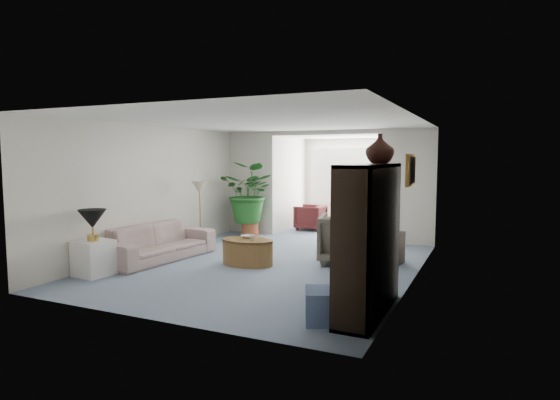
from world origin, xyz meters
The scene contains 26 objects.
floor centered at (0.00, 0.00, 0.00)m, with size 6.00×6.00×0.00m, color gray.
sunroom_floor centered at (0.00, 4.10, 0.00)m, with size 2.60×2.60×0.00m, color gray.
back_pier_left centered at (-1.90, 3.00, 1.25)m, with size 1.20×0.12×2.50m, color beige.
back_pier_right centered at (1.90, 3.00, 1.25)m, with size 1.20×0.12×2.50m, color beige.
back_header centered at (0.00, 3.00, 2.45)m, with size 2.60×0.12×0.10m, color beige.
window_pane centered at (0.00, 5.18, 1.40)m, with size 2.20×0.02×1.50m, color white.
window_blinds centered at (0.00, 5.15, 1.40)m, with size 2.20×0.02×1.50m, color white.
framed_picture centered at (2.46, -0.10, 1.70)m, with size 0.04×0.50×0.40m, color #C1B09A.
sofa centered at (-2.00, -0.41, 0.33)m, with size 2.24×0.87×0.65m, color #B4A998.
end_table centered at (-2.20, -1.76, 0.28)m, with size 0.51×0.51×0.56m, color white.
table_lamp centered at (-2.20, -1.76, 0.91)m, with size 0.44×0.44×0.30m, color black.
floor_lamp centered at (-2.06, 1.02, 1.25)m, with size 0.36×0.36×0.28m, color beige.
coffee_table centered at (-0.32, -0.07, 0.23)m, with size 0.95×0.95×0.45m, color brown.
coffee_bowl centered at (-0.37, 0.03, 0.48)m, with size 0.22×0.22×0.05m, color silver.
coffee_cup centered at (-0.17, -0.17, 0.50)m, with size 0.10×0.10×0.09m, color beige.
wingback_chair centered at (1.22, 0.79, 0.44)m, with size 0.94×0.96×0.88m, color #665F51.
side_table_dark centered at (1.92, 1.09, 0.28)m, with size 0.47×0.38×0.57m, color black.
entertainment_cabinet centered at (2.23, -1.70, 0.91)m, with size 0.43×1.63×1.81m, color black.
cabinet_urn centered at (2.23, -1.20, 2.00)m, with size 0.36×0.36×0.38m, color black.
ottoman centered at (1.87, -2.21, 0.19)m, with size 0.47×0.47×0.38m, color slate.
plant_pot centered at (-1.70, 2.59, 0.16)m, with size 0.40×0.40×0.32m, color #AB5431.
house_plant centered at (-1.70, 2.59, 1.05)m, with size 1.31×1.13×1.45m, color #206021.
sunroom_chair_blue centered at (0.78, 4.07, 0.39)m, with size 0.83×0.85×0.77m, color slate.
sunroom_chair_maroon centered at (-0.72, 4.07, 0.33)m, with size 0.70×0.72×0.65m, color #551E1D.
sunroom_table centered at (0.03, 4.82, 0.30)m, with size 0.49×0.38×0.59m, color brown.
shelf_clutter centered at (2.18, -1.86, 1.20)m, with size 0.30×1.24×1.06m.
Camera 1 is at (3.56, -7.16, 1.90)m, focal length 29.83 mm.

